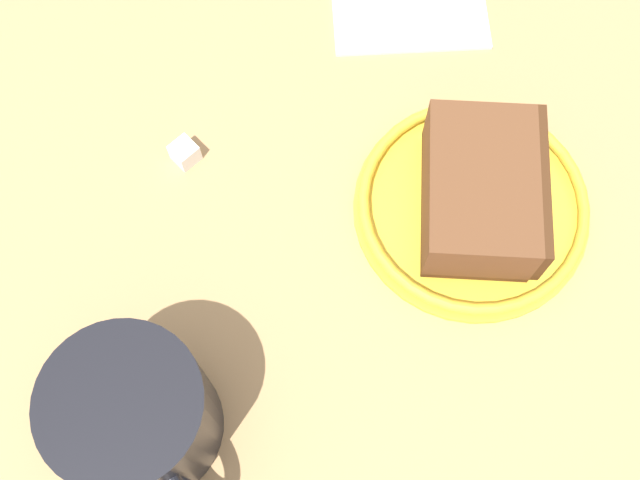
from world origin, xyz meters
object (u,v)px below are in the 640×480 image
at_px(tea_mug, 137,417).
at_px(sugar_cube, 185,153).
at_px(small_plate, 472,206).
at_px(cake_slice, 483,191).

height_order(tea_mug, sugar_cube, tea_mug).
xyz_separation_m(small_plate, sugar_cube, (0.20, -0.07, 0.00)).
xyz_separation_m(cake_slice, tea_mug, (0.24, 0.12, 0.01)).
bearing_deg(cake_slice, small_plate, -10.87).
bearing_deg(cake_slice, sugar_cube, -19.03).
xyz_separation_m(small_plate, cake_slice, (-0.00, 0.00, 0.03)).
xyz_separation_m(tea_mug, sugar_cube, (-0.04, -0.19, -0.04)).
relative_size(tea_mug, sugar_cube, 6.64).
bearing_deg(sugar_cube, small_plate, 160.87).
bearing_deg(cake_slice, tea_mug, 27.32).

